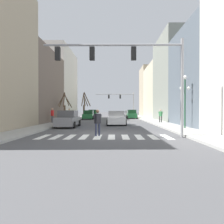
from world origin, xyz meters
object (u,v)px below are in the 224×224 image
at_px(street_lamp_right_corner, 185,91).
at_px(car_parked_right_mid, 93,114).
at_px(car_driving_away_lane, 132,114).
at_px(pedestrian_on_right_sidewalk, 69,114).
at_px(car_at_intersection, 68,119).
at_px(pedestrian_crossing_street, 98,120).
at_px(car_parked_left_near, 116,118).
at_px(pedestrian_waiting_at_curb, 161,115).
at_px(street_tree_left_far, 85,105).
at_px(pedestrian_near_right_corner, 52,114).
at_px(street_tree_right_near, 65,107).
at_px(traffic_signal_far, 121,99).
at_px(car_driving_toward_lane, 129,114).
at_px(car_parked_left_far, 89,115).
at_px(traffic_signal_near, 129,63).

height_order(street_lamp_right_corner, car_parked_right_mid, street_lamp_right_corner).
bearing_deg(car_driving_away_lane, pedestrian_on_right_sidewalk, 139.91).
height_order(car_at_intersection, pedestrian_crossing_street, pedestrian_crossing_street).
xyz_separation_m(car_parked_left_near, pedestrian_waiting_at_curb, (5.66, 2.71, 0.36)).
xyz_separation_m(street_lamp_right_corner, street_tree_left_far, (-12.83, 28.76, -0.61)).
bearing_deg(car_driving_away_lane, pedestrian_crossing_street, 170.77).
height_order(street_lamp_right_corner, pedestrian_near_right_corner, street_lamp_right_corner).
xyz_separation_m(pedestrian_near_right_corner, street_tree_right_near, (0.63, 3.84, 0.95)).
bearing_deg(car_parked_left_near, car_driving_away_lane, -10.12).
xyz_separation_m(pedestrian_near_right_corner, pedestrian_waiting_at_curb, (13.53, 1.12, -0.10)).
height_order(street_lamp_right_corner, pedestrian_waiting_at_curb, street_lamp_right_corner).
xyz_separation_m(traffic_signal_far, car_at_intersection, (-6.34, -26.65, -3.38)).
bearing_deg(car_parked_left_near, car_driving_toward_lane, -6.80).
xyz_separation_m(car_at_intersection, street_tree_right_near, (-2.27, 8.33, 1.39)).
height_order(pedestrian_crossing_street, street_tree_left_far, street_tree_left_far).
bearing_deg(street_lamp_right_corner, pedestrian_waiting_at_curb, 92.47).
bearing_deg(car_parked_left_far, pedestrian_waiting_at_curb, -139.48).
height_order(traffic_signal_far, car_parked_right_mid, traffic_signal_far).
bearing_deg(car_parked_left_near, traffic_signal_far, -3.30).
relative_size(street_lamp_right_corner, car_parked_right_mid, 1.11).
relative_size(traffic_signal_far, car_driving_away_lane, 1.89).
xyz_separation_m(car_at_intersection, pedestrian_near_right_corner, (-2.90, 4.49, 0.44)).
distance_m(traffic_signal_far, car_parked_right_mid, 7.26).
bearing_deg(street_tree_left_far, traffic_signal_far, 4.88).
bearing_deg(street_lamp_right_corner, car_at_intersection, 165.68).
height_order(street_lamp_right_corner, pedestrian_crossing_street, street_lamp_right_corner).
bearing_deg(pedestrian_near_right_corner, car_driving_away_lane, -28.79).
xyz_separation_m(traffic_signal_far, car_parked_left_far, (-6.33, -8.61, -3.40)).
relative_size(car_driving_toward_lane, street_tree_left_far, 0.86).
distance_m(traffic_signal_near, pedestrian_crossing_street, 4.35).
bearing_deg(street_tree_right_near, car_parked_right_mid, 82.43).
bearing_deg(traffic_signal_far, traffic_signal_near, -91.09).
bearing_deg(car_parked_right_mid, pedestrian_waiting_at_curb, -151.90).
height_order(car_driving_away_lane, pedestrian_on_right_sidewalk, pedestrian_on_right_sidewalk).
bearing_deg(traffic_signal_near, car_parked_left_far, 102.17).
height_order(car_parked_left_far, pedestrian_waiting_at_curb, pedestrian_waiting_at_curb).
distance_m(street_lamp_right_corner, car_parked_right_mid, 30.47).
bearing_deg(pedestrian_waiting_at_curb, pedestrian_on_right_sidewalk, -146.49).
relative_size(car_parked_right_mid, car_driving_toward_lane, 0.89).
distance_m(traffic_signal_far, pedestrian_crossing_street, 34.36).
bearing_deg(traffic_signal_far, car_at_intersection, -103.38).
height_order(traffic_signal_far, street_tree_left_far, street_tree_left_far).
relative_size(car_driving_toward_lane, pedestrian_on_right_sidewalk, 2.67).
relative_size(car_driving_away_lane, pedestrian_on_right_sidewalk, 2.57).
relative_size(pedestrian_on_right_sidewalk, pedestrian_crossing_street, 0.99).
height_order(car_parked_left_far, street_tree_right_near, street_tree_right_near).
height_order(traffic_signal_near, street_lamp_right_corner, traffic_signal_near).
relative_size(street_lamp_right_corner, street_tree_right_near, 1.15).
height_order(traffic_signal_near, pedestrian_crossing_street, traffic_signal_near).
relative_size(street_lamp_right_corner, pedestrian_crossing_street, 2.61).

